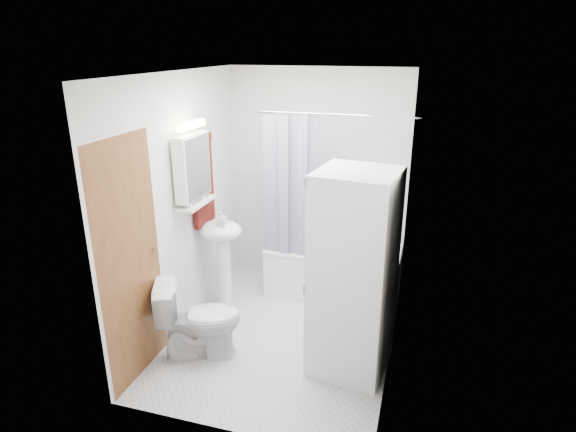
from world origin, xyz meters
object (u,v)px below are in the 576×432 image
(bathtub, at_px, (333,268))
(washer_dryer, at_px, (353,274))
(toilet, at_px, (199,320))
(sink, at_px, (222,244))

(bathtub, bearing_deg, washer_dryer, -72.31)
(washer_dryer, height_order, toilet, washer_dryer)
(sink, bearing_deg, washer_dryer, -23.62)
(washer_dryer, distance_m, toilet, 1.40)
(sink, relative_size, washer_dryer, 0.60)
(sink, relative_size, toilet, 1.44)
(bathtub, relative_size, washer_dryer, 0.82)
(toilet, bearing_deg, bathtub, -56.03)
(bathtub, distance_m, washer_dryer, 1.40)
(bathtub, height_order, washer_dryer, washer_dryer)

